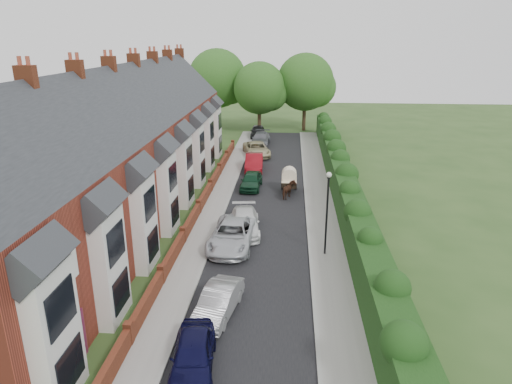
# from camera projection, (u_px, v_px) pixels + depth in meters

# --- Properties ---
(ground) EXTENTS (140.00, 140.00, 0.00)m
(ground) POSITION_uv_depth(u_px,v_px,m) (264.00, 288.00, 23.58)
(ground) COLOR #2D4C1E
(ground) RESTS_ON ground
(road) EXTENTS (6.00, 58.00, 0.02)m
(road) POSITION_uv_depth(u_px,v_px,m) (266.00, 211.00, 33.99)
(road) COLOR black
(road) RESTS_ON ground
(pavement_hedge_side) EXTENTS (2.20, 58.00, 0.12)m
(pavement_hedge_side) POSITION_uv_depth(u_px,v_px,m) (321.00, 212.00, 33.68)
(pavement_hedge_side) COLOR gray
(pavement_hedge_side) RESTS_ON ground
(pavement_house_side) EXTENTS (1.70, 58.00, 0.12)m
(pavement_house_side) POSITION_uv_depth(u_px,v_px,m) (215.00, 209.00, 34.25)
(pavement_house_side) COLOR gray
(pavement_house_side) RESTS_ON ground
(kerb_hedge_side) EXTENTS (0.18, 58.00, 0.13)m
(kerb_hedge_side) POSITION_uv_depth(u_px,v_px,m) (307.00, 211.00, 33.75)
(kerb_hedge_side) COLOR #9B9B96
(kerb_hedge_side) RESTS_ON ground
(kerb_house_side) EXTENTS (0.18, 58.00, 0.13)m
(kerb_house_side) POSITION_uv_depth(u_px,v_px,m) (225.00, 209.00, 34.19)
(kerb_house_side) COLOR #9B9B96
(kerb_house_side) RESTS_ON ground
(hedge) EXTENTS (2.10, 58.00, 2.85)m
(hedge) POSITION_uv_depth(u_px,v_px,m) (347.00, 192.00, 33.05)
(hedge) COLOR #143410
(hedge) RESTS_ON ground
(terrace_row) EXTENTS (9.05, 40.50, 11.50)m
(terrace_row) POSITION_uv_depth(u_px,v_px,m) (120.00, 153.00, 32.33)
(terrace_row) COLOR #953625
(terrace_row) RESTS_ON ground
(garden_wall_row) EXTENTS (0.35, 40.35, 1.10)m
(garden_wall_row) POSITION_uv_depth(u_px,v_px,m) (199.00, 208.00, 33.25)
(garden_wall_row) COLOR brown
(garden_wall_row) RESTS_ON ground
(lamppost) EXTENTS (0.32, 0.32, 5.16)m
(lamppost) POSITION_uv_depth(u_px,v_px,m) (327.00, 203.00, 26.04)
(lamppost) COLOR black
(lamppost) RESTS_ON ground
(tree_far_left) EXTENTS (7.14, 6.80, 9.29)m
(tree_far_left) POSITION_uv_depth(u_px,v_px,m) (262.00, 89.00, 59.71)
(tree_far_left) COLOR #332316
(tree_far_left) RESTS_ON ground
(tree_far_right) EXTENTS (7.98, 7.60, 10.31)m
(tree_far_right) POSITION_uv_depth(u_px,v_px,m) (308.00, 83.00, 60.97)
(tree_far_right) COLOR #332316
(tree_far_right) RESTS_ON ground
(tree_far_back) EXTENTS (8.40, 8.00, 10.82)m
(tree_far_back) POSITION_uv_depth(u_px,v_px,m) (220.00, 80.00, 62.68)
(tree_far_back) COLOR #332316
(tree_far_back) RESTS_ON ground
(car_navy) EXTENTS (2.09, 4.24, 1.39)m
(car_navy) POSITION_uv_depth(u_px,v_px,m) (193.00, 354.00, 17.62)
(car_navy) COLOR black
(car_navy) RESTS_ON ground
(car_silver_a) EXTENTS (2.10, 4.23, 1.33)m
(car_silver_a) POSITION_uv_depth(u_px,v_px,m) (218.00, 302.00, 21.17)
(car_silver_a) COLOR #9A999D
(car_silver_a) RESTS_ON ground
(car_silver_b) EXTENTS (2.87, 5.69, 1.55)m
(car_silver_b) POSITION_uv_depth(u_px,v_px,m) (232.00, 235.00, 28.05)
(car_silver_b) COLOR silver
(car_silver_b) RESTS_ON ground
(car_white) EXTENTS (2.49, 4.95, 1.38)m
(car_white) POSITION_uv_depth(u_px,v_px,m) (245.00, 223.00, 30.08)
(car_white) COLOR white
(car_white) RESTS_ON ground
(car_green) EXTENTS (1.82, 4.17, 1.40)m
(car_green) POSITION_uv_depth(u_px,v_px,m) (251.00, 181.00, 38.78)
(car_green) COLOR #103620
(car_green) RESTS_ON ground
(car_red) EXTENTS (1.89, 4.82, 1.56)m
(car_red) POSITION_uv_depth(u_px,v_px,m) (254.00, 162.00, 44.05)
(car_red) COLOR maroon
(car_red) RESTS_ON ground
(car_beige) EXTENTS (3.65, 5.68, 1.46)m
(car_beige) POSITION_uv_depth(u_px,v_px,m) (257.00, 149.00, 49.36)
(car_beige) COLOR #C4B78E
(car_beige) RESTS_ON ground
(car_grey) EXTENTS (2.25, 5.13, 1.46)m
(car_grey) POSITION_uv_depth(u_px,v_px,m) (261.00, 139.00, 54.25)
(car_grey) COLOR slate
(car_grey) RESTS_ON ground
(car_black) EXTENTS (1.96, 4.52, 1.52)m
(car_black) POSITION_uv_depth(u_px,v_px,m) (258.00, 131.00, 58.36)
(car_black) COLOR black
(car_black) RESTS_ON ground
(horse) EXTENTS (1.29, 1.81, 1.39)m
(horse) POSITION_uv_depth(u_px,v_px,m) (289.00, 190.00, 36.33)
(horse) COLOR #412418
(horse) RESTS_ON ground
(horse_cart) EXTENTS (1.30, 2.87, 2.07)m
(horse_cart) POSITION_uv_depth(u_px,v_px,m) (289.00, 178.00, 37.85)
(horse_cart) COLOR black
(horse_cart) RESTS_ON ground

